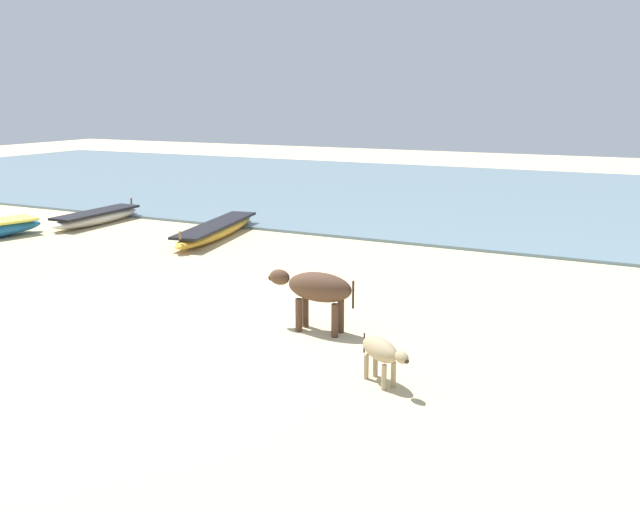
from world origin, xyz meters
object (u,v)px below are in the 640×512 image
Objects in this scene: fishing_boat_2 at (216,230)px; calf_near_dun at (382,352)px; fishing_boat_3 at (97,217)px; cow_adult_dark at (317,289)px.

calf_near_dun reaches higher than fishing_boat_2.
fishing_boat_3 is 3.81× the size of calf_near_dun.
calf_near_dun is at bearing -121.15° from fishing_boat_3.
calf_near_dun reaches higher than fishing_boat_3.
fishing_boat_2 is 2.96× the size of cow_adult_dark.
fishing_boat_3 reaches higher than fishing_boat_2.
cow_adult_dark is at bearing 36.41° from fishing_boat_2.
cow_adult_dark is at bearing -119.16° from fishing_boat_3.
fishing_boat_2 is 1.35× the size of fishing_boat_3.
fishing_boat_2 is at bearing 170.35° from calf_near_dun.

